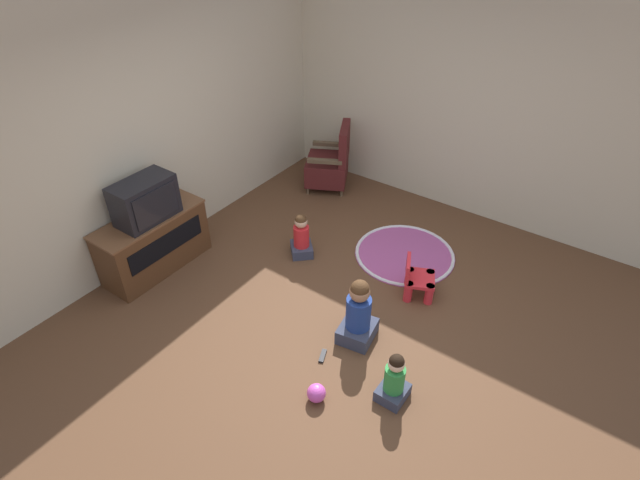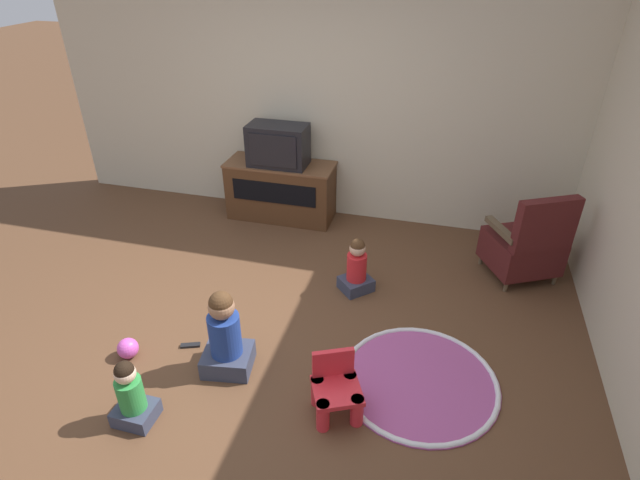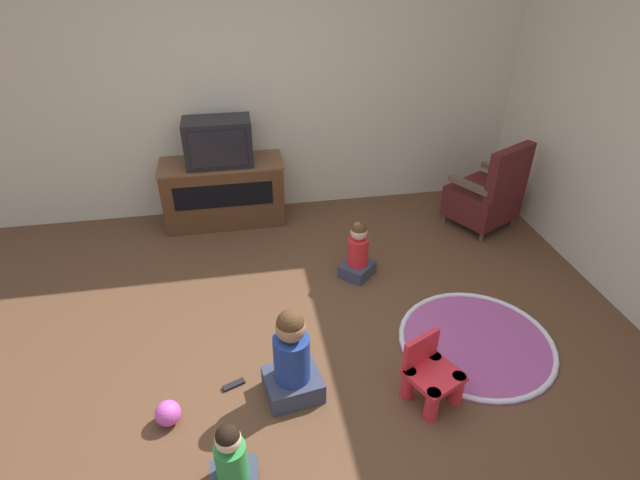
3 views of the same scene
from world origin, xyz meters
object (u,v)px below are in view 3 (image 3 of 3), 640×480
Objects in this scene: black_armchair at (487,195)px; child_watching_left at (291,360)px; television at (218,142)px; yellow_kid_chair at (431,377)px; toy_ball at (168,413)px; child_watching_right at (232,463)px; tv_cabinet at (224,191)px; remote_control at (234,385)px; child_watching_center at (358,253)px.

child_watching_left is at bearing 11.84° from black_armchair.
yellow_kid_chair is at bearing -63.60° from television.
child_watching_right is at bearing -52.49° from toy_ball.
television reaches higher than tv_cabinet.
child_watching_left is (-0.86, 0.18, 0.12)m from yellow_kid_chair.
television is at bearing 90.00° from child_watching_right.
yellow_kid_chair is 1.29m from remote_control.
child_watching_center is (-0.14, 1.37, 0.05)m from yellow_kid_chair.
toy_ball is (-0.40, -2.44, -0.26)m from tv_cabinet.
yellow_kid_chair is (1.24, -2.53, -0.16)m from tv_cabinet.
remote_control is at bearing 5.48° from black_armchair.
yellow_kid_chair is 1.65m from toy_ball.
child_watching_left reaches higher than yellow_kid_chair.
television is 1.18× the size of child_watching_center.
black_armchair is at bearing -12.38° from tv_cabinet.
television is at bearing 91.25° from yellow_kid_chair.
toy_ball is (-2.95, -1.88, -0.27)m from black_armchair.
tv_cabinet is at bearing 89.90° from child_watching_left.
tv_cabinet reaches higher than child_watching_right.
television is at bearing 80.54° from toy_ball.
child_watching_left is 4.42× the size of remote_control.
television reaches higher than child_watching_right.
child_watching_center is 1.98m from toy_ball.
television is at bearing 68.59° from remote_control.
child_watching_left is 1.40m from child_watching_center.
yellow_kid_chair is 0.82× the size of child_watching_center.
child_watching_center is at bearing 22.78° from remote_control.
child_watching_center is (1.10, -1.13, -0.64)m from television.
child_watching_center is (0.72, 1.19, -0.07)m from child_watching_left.
child_watching_right is (-1.12, -1.79, -0.01)m from child_watching_center.
child_watching_right is at bearing 173.06° from yellow_kid_chair.
television is at bearing -39.38° from black_armchair.
television is at bearing -90.00° from tv_cabinet.
yellow_kid_chair is 2.74× the size of toy_ball.
child_watching_right is at bearing 15.23° from black_armchair.
tv_cabinet reaches higher than remote_control.
child_watching_center is at bearing 70.70° from yellow_kid_chair.
remote_control is at bearing 28.55° from toy_ball.
black_armchair is 1.57m from child_watching_center.
child_watching_center is at bearing 49.60° from child_watching_left.
tv_cabinet is 1.73× the size of child_watching_left.
child_watching_right is 0.65m from toy_ball.
yellow_kid_chair is (1.24, -2.50, -0.69)m from television.
tv_cabinet is at bearing 90.00° from child_watching_right.
tv_cabinet is 2.36× the size of child_watching_right.
remote_control is (0.40, 0.22, -0.07)m from toy_ball.
toy_ball is at bearing 151.81° from yellow_kid_chair.
yellow_kid_chair is 0.89m from child_watching_left.
television reaches higher than child_watching_left.
television is 0.70× the size of black_armchair.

